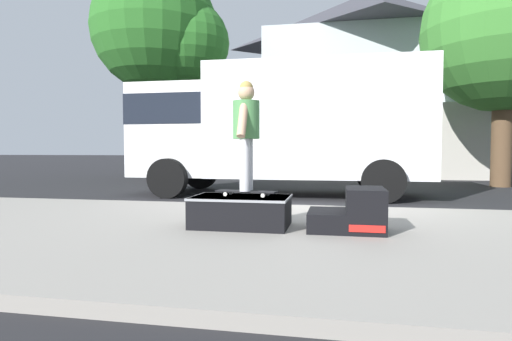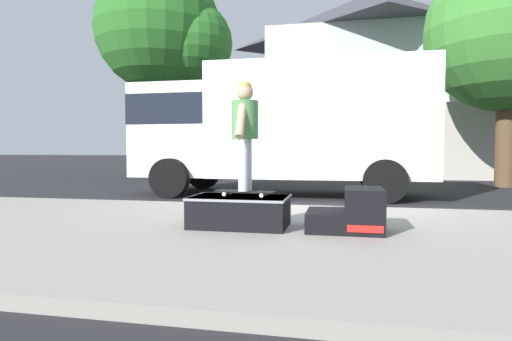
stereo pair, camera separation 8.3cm
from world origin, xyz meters
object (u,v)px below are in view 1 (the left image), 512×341
at_px(box_truck, 277,125).
at_px(street_tree_main, 162,33).
at_px(skate_box, 241,210).
at_px(kicker_ramp, 353,213).
at_px(skateboard, 246,192).
at_px(skater_kid, 246,126).

bearing_deg(box_truck, street_tree_main, 137.30).
relative_size(skate_box, kicker_ramp, 1.36).
bearing_deg(kicker_ramp, street_tree_main, 124.59).
relative_size(skateboard, street_tree_main, 0.10).
bearing_deg(skateboard, kicker_ramp, -1.67).
relative_size(kicker_ramp, skateboard, 1.13).
height_order(skateboard, skater_kid, skater_kid).
xyz_separation_m(skate_box, street_tree_main, (-5.11, 9.43, 5.02)).
height_order(kicker_ramp, skater_kid, skater_kid).
bearing_deg(box_truck, skateboard, -86.39).
bearing_deg(kicker_ramp, skater_kid, 178.33).
bearing_deg(skate_box, skateboard, 32.59).
relative_size(skateboard, skater_kid, 0.58).
xyz_separation_m(skate_box, skateboard, (0.06, 0.04, 0.24)).
xyz_separation_m(skater_kid, box_truck, (-0.31, 4.90, 0.31)).
distance_m(skate_box, box_truck, 5.13).
distance_m(skater_kid, box_truck, 4.92).
relative_size(skateboard, box_truck, 0.12).
height_order(skater_kid, street_tree_main, street_tree_main).
height_order(skate_box, skateboard, skateboard).
height_order(kicker_ramp, skateboard, kicker_ramp).
distance_m(kicker_ramp, skater_kid, 1.69).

